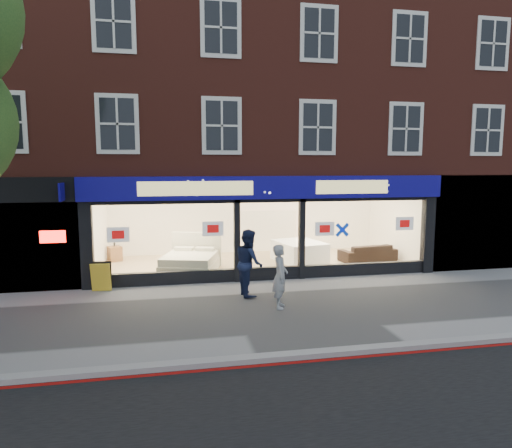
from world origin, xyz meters
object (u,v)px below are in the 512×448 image
object	(u,v)px
display_bed	(191,261)
sofa	(368,252)
mattress_stack	(299,251)
pedestrian_blue	(249,262)
pedestrian_grey	(280,276)
a_board	(101,277)

from	to	relation	value
display_bed	sofa	size ratio (longest dim) A/B	1.18
mattress_stack	pedestrian_blue	distance (m)	4.49
sofa	pedestrian_grey	xyz separation A→B (m)	(-4.51, -4.54, 0.41)
pedestrian_grey	mattress_stack	bearing A→B (deg)	-6.34
mattress_stack	a_board	xyz separation A→B (m)	(-6.69, -2.42, -0.04)
display_bed	pedestrian_grey	bearing A→B (deg)	-47.19
pedestrian_grey	display_bed	bearing A→B (deg)	41.88
sofa	a_board	world-z (taller)	a_board
mattress_stack	a_board	distance (m)	7.11
display_bed	a_board	bearing A→B (deg)	-131.99
a_board	sofa	bearing A→B (deg)	17.06
a_board	pedestrian_grey	world-z (taller)	pedestrian_grey
mattress_stack	pedestrian_grey	world-z (taller)	pedestrian_grey
sofa	mattress_stack	bearing A→B (deg)	-16.63
mattress_stack	sofa	bearing A→B (deg)	-8.61
display_bed	sofa	world-z (taller)	display_bed
mattress_stack	pedestrian_grey	bearing A→B (deg)	-111.94
mattress_stack	sofa	distance (m)	2.56
pedestrian_grey	pedestrian_blue	size ratio (longest dim) A/B	0.88
display_bed	pedestrian_blue	distance (m)	3.26
display_bed	pedestrian_blue	world-z (taller)	pedestrian_blue
display_bed	a_board	distance (m)	3.12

